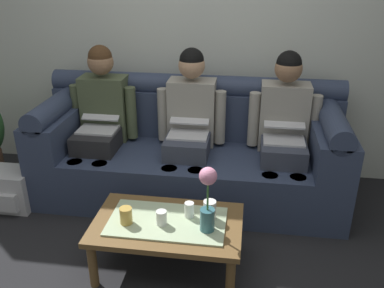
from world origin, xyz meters
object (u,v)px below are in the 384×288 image
Objects in this scene: couch at (190,153)px; cup_near_left at (189,210)px; person_middle at (190,121)px; person_right at (284,126)px; cup_near_right at (161,218)px; flower_vase at (208,198)px; cup_far_center at (126,216)px; coffee_table at (167,227)px; person_left at (101,116)px; backpack_left at (12,189)px; cup_far_left at (210,210)px.

couch reaches higher than cup_near_left.
person_middle and person_right have the same top height.
flower_vase is at bearing -2.74° from cup_near_right.
cup_far_center is at bearing -133.99° from person_right.
coffee_table is at bearing -152.96° from cup_near_left.
backpack_left is (-0.63, -0.44, -0.50)m from person_left.
person_middle is 12.42× the size of cup_near_left.
cup_far_center is at bearing -103.41° from person_middle.
person_right is 12.42× the size of cup_near_left.
couch is at bearing 104.14° from flower_vase.
person_right is 1.44m from cup_far_center.
cup_near_left is (0.87, -0.89, -0.25)m from person_left.
person_left and person_middle have the same top height.
person_middle reaches higher than cup_far_left.
person_right reaches higher than flower_vase.
person_right is at bearing 11.75° from backpack_left.
cup_near_right is at bearing 4.56° from cup_far_center.
backpack_left is at bearing 157.39° from cup_near_right.
person_left is 1.43m from flower_vase.
person_middle is at bearing 179.99° from person_right.
cup_near_left is (0.13, -0.90, 0.04)m from couch.
couch is 2.01× the size of person_right.
cup_far_center is at bearing -103.35° from couch.
couch is 1.07m from flower_vase.
coffee_table is (0.00, -0.96, -0.06)m from couch.
coffee_table is (0.74, -0.96, -0.35)m from person_left.
flower_vase is at bearing -115.48° from person_right.
cup_far_center is (-0.50, -0.00, -0.17)m from flower_vase.
cup_far_left is at bearing -1.98° from cup_near_left.
coffee_table is 0.11m from cup_near_right.
couch is at bearing 106.02° from cup_far_left.
cup_far_center is (-0.37, -0.13, 0.00)m from cup_near_left.
person_right reaches higher than cup_near_left.
person_right reaches higher than backpack_left.
flower_vase is at bearing -43.88° from cup_near_left.
cup_far_left reaches higher than coffee_table.
person_right is 9.79× the size of cup_far_left.
cup_far_left is at bearing -15.64° from backpack_left.
cup_near_left is 0.13m from cup_far_left.
person_left is 1.31× the size of coffee_table.
person_left is 1.37m from cup_far_left.
person_left is (-0.74, -0.00, 0.29)m from couch.
backpack_left is (-1.51, 0.45, -0.25)m from cup_near_left.
person_left is at bearing 125.54° from cup_near_right.
cup_near_left is at bearing 178.02° from cup_far_left.
person_right is at bearing 64.52° from flower_vase.
person_right is at bearing 46.01° from cup_far_center.
backpack_left is at bearing 160.57° from flower_vase.
backpack_left is at bearing -162.07° from couch.
cup_far_center reaches higher than cup_near_left.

